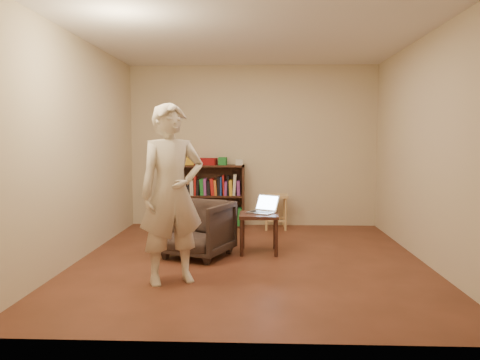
{
  "coord_description": "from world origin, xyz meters",
  "views": [
    {
      "loc": [
        0.11,
        -5.39,
        1.41
      ],
      "look_at": [
        -0.13,
        0.35,
        0.91
      ],
      "focal_mm": 35.0,
      "sensor_mm": 36.0,
      "label": 1
    }
  ],
  "objects_px": {
    "stool": "(276,201)",
    "person": "(172,194)",
    "bookshelf": "(207,199)",
    "armchair": "(197,229)",
    "side_table": "(259,220)",
    "laptop": "(264,208)"
  },
  "relations": [
    {
      "from": "stool",
      "to": "person",
      "type": "distance_m",
      "value": 3.05
    },
    {
      "from": "bookshelf",
      "to": "person",
      "type": "distance_m",
      "value": 3.02
    },
    {
      "from": "stool",
      "to": "armchair",
      "type": "distance_m",
      "value": 2.06
    },
    {
      "from": "bookshelf",
      "to": "stool",
      "type": "height_order",
      "value": "bookshelf"
    },
    {
      "from": "person",
      "to": "bookshelf",
      "type": "bearing_deg",
      "value": 63.19
    },
    {
      "from": "bookshelf",
      "to": "side_table",
      "type": "relative_size",
      "value": 2.45
    },
    {
      "from": "bookshelf",
      "to": "laptop",
      "type": "distance_m",
      "value": 1.88
    },
    {
      "from": "laptop",
      "to": "stool",
      "type": "bearing_deg",
      "value": 114.09
    },
    {
      "from": "stool",
      "to": "bookshelf",
      "type": "bearing_deg",
      "value": 170.69
    },
    {
      "from": "stool",
      "to": "side_table",
      "type": "bearing_deg",
      "value": -99.63
    },
    {
      "from": "laptop",
      "to": "person",
      "type": "xyz_separation_m",
      "value": [
        -0.91,
        -1.34,
        0.34
      ]
    },
    {
      "from": "bookshelf",
      "to": "armchair",
      "type": "distance_m",
      "value": 1.98
    },
    {
      "from": "side_table",
      "to": "armchair",
      "type": "bearing_deg",
      "value": -161.76
    },
    {
      "from": "bookshelf",
      "to": "side_table",
      "type": "height_order",
      "value": "bookshelf"
    },
    {
      "from": "armchair",
      "to": "side_table",
      "type": "bearing_deg",
      "value": 40.53
    },
    {
      "from": "side_table",
      "to": "person",
      "type": "relative_size",
      "value": 0.28
    },
    {
      "from": "stool",
      "to": "person",
      "type": "xyz_separation_m",
      "value": [
        -1.11,
        -2.8,
        0.44
      ]
    },
    {
      "from": "armchair",
      "to": "bookshelf",
      "type": "bearing_deg",
      "value": 115.17
    },
    {
      "from": "armchair",
      "to": "side_table",
      "type": "distance_m",
      "value": 0.78
    },
    {
      "from": "side_table",
      "to": "person",
      "type": "bearing_deg",
      "value": -124.16
    },
    {
      "from": "side_table",
      "to": "laptop",
      "type": "distance_m",
      "value": 0.17
    },
    {
      "from": "stool",
      "to": "side_table",
      "type": "xyz_separation_m",
      "value": [
        -0.26,
        -1.55,
        -0.03
      ]
    }
  ]
}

